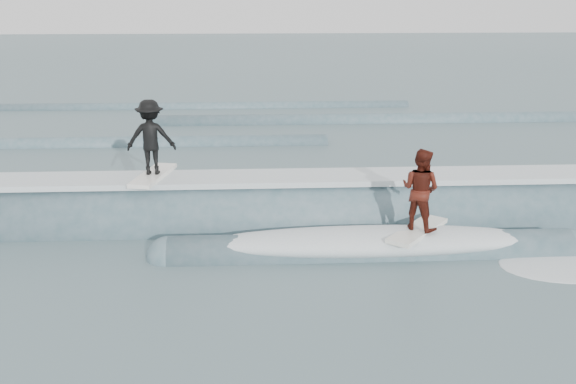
{
  "coord_description": "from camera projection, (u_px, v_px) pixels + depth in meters",
  "views": [
    {
      "loc": [
        -0.75,
        -10.01,
        5.63
      ],
      "look_at": [
        0.0,
        4.33,
        1.1
      ],
      "focal_mm": 40.0,
      "sensor_mm": 36.0,
      "label": 1
    }
  ],
  "objects": [
    {
      "name": "ground",
      "position": [
        301.0,
        326.0,
        11.27
      ],
      "size": [
        160.0,
        160.0,
        0.0
      ],
      "primitive_type": "plane",
      "color": "#425B60",
      "rests_on": "ground"
    },
    {
      "name": "breaking_wave",
      "position": [
        295.0,
        223.0,
        16.09
      ],
      "size": [
        22.38,
        3.93,
        2.3
      ],
      "color": "#3C5B65",
      "rests_on": "ground"
    },
    {
      "name": "surfer_black",
      "position": [
        151.0,
        140.0,
        15.53
      ],
      "size": [
        1.2,
        2.07,
        1.92
      ],
      "color": "white",
      "rests_on": "ground"
    },
    {
      "name": "surfer_red",
      "position": [
        420.0,
        193.0,
        13.97
      ],
      "size": [
        1.7,
        1.89,
        1.91
      ],
      "color": "white",
      "rests_on": "ground"
    },
    {
      "name": "whitewater",
      "position": [
        345.0,
        376.0,
        9.79
      ],
      "size": [
        16.5,
        8.39,
        0.1
      ],
      "color": "white",
      "rests_on": "ground"
    },
    {
      "name": "far_swells",
      "position": [
        238.0,
        125.0,
        28.01
      ],
      "size": [
        36.68,
        8.65,
        0.8
      ],
      "color": "#3C5B65",
      "rests_on": "ground"
    }
  ]
}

